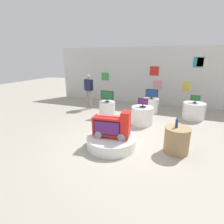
# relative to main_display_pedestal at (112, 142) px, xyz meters

# --- Properties ---
(ground_plane) EXTENTS (30.00, 30.00, 0.00)m
(ground_plane) POSITION_rel_main_display_pedestal_xyz_m (0.30, 0.23, -0.15)
(ground_plane) COLOR #A8A091
(back_wall_display) EXTENTS (11.24, 0.13, 3.06)m
(back_wall_display) POSITION_rel_main_display_pedestal_xyz_m (0.31, 5.55, 1.38)
(back_wall_display) COLOR silver
(back_wall_display) RESTS_ON ground
(main_display_pedestal) EXTENTS (1.43, 1.43, 0.31)m
(main_display_pedestal) POSITION_rel_main_display_pedestal_xyz_m (0.00, 0.00, 0.00)
(main_display_pedestal) COLOR white
(main_display_pedestal) RESTS_ON ground
(novelty_firetruck_tv) EXTENTS (1.07, 0.50, 0.79)m
(novelty_firetruck_tv) POSITION_rel_main_display_pedestal_xyz_m (0.02, -0.00, 0.48)
(novelty_firetruck_tv) COLOR gray
(novelty_firetruck_tv) RESTS_ON main_display_pedestal
(display_pedestal_left_rear) EXTENTS (0.85, 0.85, 0.69)m
(display_pedestal_left_rear) POSITION_rel_main_display_pedestal_xyz_m (0.46, 2.17, 0.19)
(display_pedestal_left_rear) COLOR white
(display_pedestal_left_rear) RESTS_ON ground
(tv_on_left_rear) EXTENTS (0.39, 0.24, 0.34)m
(tv_on_left_rear) POSITION_rel_main_display_pedestal_xyz_m (0.46, 2.16, 0.70)
(tv_on_left_rear) COLOR black
(tv_on_left_rear) RESTS_ON display_pedestal_left_rear
(display_pedestal_center_rear) EXTENTS (0.89, 0.89, 0.69)m
(display_pedestal_center_rear) POSITION_rel_main_display_pedestal_xyz_m (2.37, 3.57, 0.19)
(display_pedestal_center_rear) COLOR white
(display_pedestal_center_rear) RESTS_ON ground
(tv_on_center_rear) EXTENTS (0.37, 0.16, 0.33)m
(tv_on_center_rear) POSITION_rel_main_display_pedestal_xyz_m (2.37, 3.56, 0.72)
(tv_on_center_rear) COLOR black
(tv_on_center_rear) RESTS_ON display_pedestal_center_rear
(display_pedestal_right_rear) EXTENTS (0.70, 0.70, 0.69)m
(display_pedestal_right_rear) POSITION_rel_main_display_pedestal_xyz_m (0.54, 3.81, 0.19)
(display_pedestal_right_rear) COLOR white
(display_pedestal_right_rear) RESTS_ON ground
(tv_on_right_rear) EXTENTS (0.56, 0.17, 0.43)m
(tv_on_right_rear) POSITION_rel_main_display_pedestal_xyz_m (0.54, 3.80, 0.77)
(tv_on_right_rear) COLOR black
(tv_on_right_rear) RESTS_ON display_pedestal_right_rear
(display_pedestal_far_right) EXTENTS (0.68, 0.68, 0.69)m
(display_pedestal_far_right) POSITION_rel_main_display_pedestal_xyz_m (-1.14, 2.48, 0.19)
(display_pedestal_far_right) COLOR white
(display_pedestal_far_right) RESTS_ON ground
(tv_on_far_right) EXTENTS (0.57, 0.21, 0.48)m
(tv_on_far_right) POSITION_rel_main_display_pedestal_xyz_m (-1.14, 2.47, 0.80)
(tv_on_far_right) COLOR black
(tv_on_far_right) RESTS_ON display_pedestal_far_right
(side_table_round) EXTENTS (0.69, 0.69, 0.72)m
(side_table_round) POSITION_rel_main_display_pedestal_xyz_m (1.76, 0.32, 0.21)
(side_table_round) COLOR #9E7F56
(side_table_round) RESTS_ON ground
(bottle_on_side_table) EXTENTS (0.07, 0.07, 0.28)m
(bottle_on_side_table) POSITION_rel_main_display_pedestal_xyz_m (1.71, 0.32, 0.68)
(bottle_on_side_table) COLOR navy
(bottle_on_side_table) RESTS_ON side_table_round
(shopper_browsing_near_truck) EXTENTS (0.55, 0.27, 1.71)m
(shopper_browsing_near_truck) POSITION_rel_main_display_pedestal_xyz_m (-2.51, 3.42, 0.85)
(shopper_browsing_near_truck) COLOR gray
(shopper_browsing_near_truck) RESTS_ON ground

